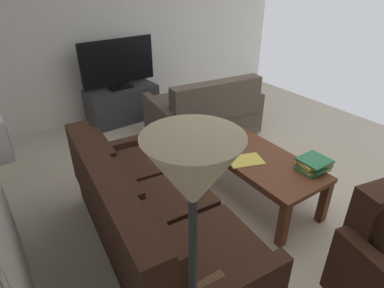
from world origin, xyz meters
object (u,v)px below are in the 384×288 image
at_px(floor_lamp, 193,216).
at_px(loose_magazine, 245,160).
at_px(loveseat_near, 205,111).
at_px(coffee_table, 261,165).
at_px(sofa_main, 150,218).
at_px(book_stack, 314,164).
at_px(tv_remote, 238,145).
at_px(flat_tv, 118,63).
at_px(tv_stand, 123,104).

distance_m(floor_lamp, loose_magazine, 1.97).
bearing_deg(loveseat_near, floor_lamp, 142.81).
bearing_deg(coffee_table, loveseat_near, -15.08).
xyz_separation_m(coffee_table, loose_magazine, (0.06, 0.14, 0.07)).
relative_size(sofa_main, book_stack, 6.71).
xyz_separation_m(book_stack, tv_remote, (0.67, 0.27, -0.04)).
xyz_separation_m(sofa_main, loose_magazine, (0.09, -1.02, 0.10)).
height_order(sofa_main, book_stack, sofa_main).
distance_m(loveseat_near, book_stack, 1.76).
bearing_deg(coffee_table, loose_magazine, 67.95).
bearing_deg(coffee_table, sofa_main, 91.57).
height_order(floor_lamp, flat_tv, floor_lamp).
xyz_separation_m(floor_lamp, tv_remote, (1.38, -1.47, -0.86)).
distance_m(tv_stand, loose_magazine, 2.43).
height_order(book_stack, tv_remote, book_stack).
xyz_separation_m(loveseat_near, tv_stand, (1.10, 0.69, -0.11)).
relative_size(loveseat_near, loose_magazine, 4.68).
height_order(flat_tv, book_stack, flat_tv).
relative_size(coffee_table, loose_magazine, 3.76).
relative_size(loveseat_near, floor_lamp, 0.90).
bearing_deg(book_stack, tv_remote, 22.15).
bearing_deg(tv_stand, loose_magazine, -175.81).
distance_m(sofa_main, loose_magazine, 1.03).
distance_m(coffee_table, flat_tv, 2.54).
relative_size(loveseat_near, tv_stand, 1.44).
bearing_deg(tv_remote, loveseat_near, -20.31).
relative_size(tv_stand, flat_tv, 0.95).
bearing_deg(floor_lamp, book_stack, -67.81).
relative_size(sofa_main, loose_magazine, 6.17).
bearing_deg(flat_tv, loose_magazine, -175.83).
xyz_separation_m(tv_stand, book_stack, (-2.85, -0.57, 0.27)).
bearing_deg(sofa_main, tv_stand, -18.56).
distance_m(tv_stand, book_stack, 2.92).
bearing_deg(flat_tv, book_stack, -168.78).
distance_m(sofa_main, book_stack, 1.46).
relative_size(book_stack, tv_remote, 1.72).
xyz_separation_m(sofa_main, loveseat_near, (1.41, -1.53, -0.01)).
height_order(sofa_main, tv_remote, sofa_main).
bearing_deg(floor_lamp, loose_magazine, -49.81).
relative_size(tv_remote, loose_magazine, 0.53).
distance_m(coffee_table, loose_magazine, 0.17).
distance_m(coffee_table, tv_remote, 0.31).
distance_m(sofa_main, coffee_table, 1.16).
distance_m(book_stack, loose_magazine, 0.58).
relative_size(tv_stand, loose_magazine, 3.25).
relative_size(coffee_table, book_stack, 4.09).
bearing_deg(floor_lamp, sofa_main, -17.66).
relative_size(floor_lamp, book_stack, 5.64).
relative_size(sofa_main, tv_remote, 11.55).
distance_m(loveseat_near, loose_magazine, 1.42).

